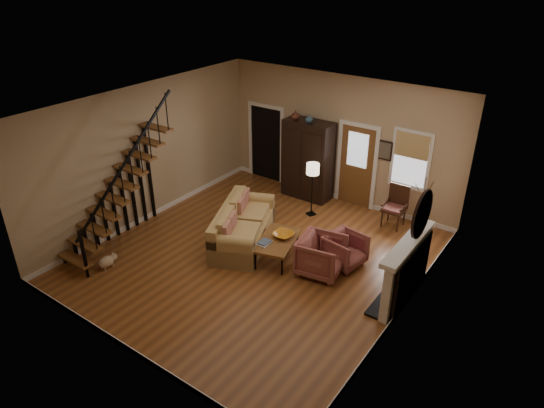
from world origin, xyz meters
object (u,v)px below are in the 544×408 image
Objects in this scene: coffee_table at (277,249)px; floor_lamp at (312,190)px; armoire at (308,160)px; armchair_left at (321,256)px; sofa at (243,225)px; armchair_right at (345,250)px; side_chair at (394,207)px.

floor_lamp is at bearing 101.55° from coffee_table.
armoire reaches higher than armchair_left.
sofa is 1.66× the size of floor_lamp.
armoire reaches higher than armchair_right.
floor_lamp is at bearing 50.24° from sofa.
armchair_left is 0.87× the size of side_chair.
floor_lamp is (0.65, -0.84, -0.36)m from armoire.
armchair_right is at bearing 26.61° from coffee_table.
side_chair is at bearing 18.64° from floor_lamp.
sofa is at bearing -106.05° from floor_lamp.
side_chair is (1.90, 0.64, -0.18)m from floor_lamp.
coffee_table is 1.43m from armchair_right.
floor_lamp reaches higher than sofa.
sofa reaches higher than coffee_table.
sofa is 1.03m from coffee_table.
armchair_right is at bearing -44.43° from armoire.
armoire is 2.36× the size of armchair_left.
sofa is 2.25× the size of side_chair.
floor_lamp reaches higher than armchair_left.
armchair_right is at bearing -10.66° from sofa.
side_chair is at bearing 23.15° from sofa.
sofa is at bearing 173.72° from coffee_table.
side_chair reaches higher than coffee_table.
sofa is 2.58× the size of armchair_left.
floor_lamp is (-0.43, 2.11, 0.45)m from coffee_table.
armoire is 2.91m from sofa.
sofa is at bearing -88.50° from armoire.
floor_lamp reaches higher than side_chair.
armoire is 1.52× the size of floor_lamp.
side_chair is (0.45, 2.66, 0.10)m from armchair_left.
side_chair is at bearing -4.48° from armoire.
side_chair is at bearing 4.19° from armchair_right.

